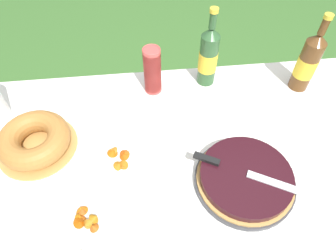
% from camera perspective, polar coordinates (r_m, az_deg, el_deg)
% --- Properties ---
extents(ground_plane, '(16.00, 16.00, 0.00)m').
position_cam_1_polar(ground_plane, '(1.73, 3.24, -21.79)').
color(ground_plane, '#3D6B2D').
extents(garden_table, '(1.71, 1.14, 0.72)m').
position_cam_1_polar(garden_table, '(1.11, 4.78, -11.52)').
color(garden_table, '#A87A47').
rests_on(garden_table, ground_plane).
extents(tablecloth, '(1.72, 1.15, 0.10)m').
position_cam_1_polar(tablecloth, '(1.07, 4.96, -10.31)').
color(tablecloth, white).
rests_on(tablecloth, garden_table).
extents(berry_tart, '(0.34, 0.34, 0.06)m').
position_cam_1_polar(berry_tart, '(1.05, 14.50, -9.66)').
color(berry_tart, '#38383D').
rests_on(berry_tart, tablecloth).
extents(serving_knife, '(0.34, 0.20, 0.01)m').
position_cam_1_polar(serving_knife, '(1.02, 13.30, -8.18)').
color(serving_knife, silver).
rests_on(serving_knife, berry_tart).
extents(bundt_cake, '(0.29, 0.29, 0.09)m').
position_cam_1_polar(bundt_cake, '(1.19, -24.08, -2.47)').
color(bundt_cake, tan).
rests_on(bundt_cake, tablecloth).
extents(cup_stack, '(0.07, 0.07, 0.21)m').
position_cam_1_polar(cup_stack, '(1.25, -2.98, 10.44)').
color(cup_stack, '#E04C47').
rests_on(cup_stack, tablecloth).
extents(cider_bottle_green, '(0.08, 0.08, 0.35)m').
position_cam_1_polar(cider_bottle_green, '(1.29, 7.68, 12.97)').
color(cider_bottle_green, '#2D562D').
rests_on(cider_bottle_green, tablecloth).
extents(cider_bottle_amber, '(0.08, 0.08, 0.35)m').
position_cam_1_polar(cider_bottle_amber, '(1.37, 25.07, 10.93)').
color(cider_bottle_amber, brown).
rests_on(cider_bottle_amber, tablecloth).
extents(snack_plate_near, '(0.23, 0.23, 0.05)m').
position_cam_1_polar(snack_plate_near, '(1.09, -9.46, -6.06)').
color(snack_plate_near, white).
rests_on(snack_plate_near, tablecloth).
extents(snack_plate_right, '(0.21, 0.21, 0.06)m').
position_cam_1_polar(snack_plate_right, '(1.01, -16.13, -16.70)').
color(snack_plate_right, white).
rests_on(snack_plate_right, tablecloth).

